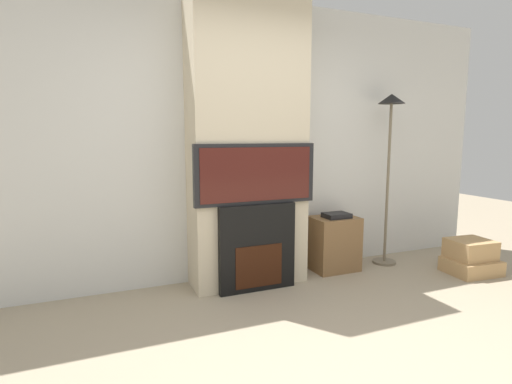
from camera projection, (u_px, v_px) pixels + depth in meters
name	position (u px, v px, depth m)	size (l,w,h in m)	color
wall_back	(239.00, 142.00, 3.92)	(6.00, 0.06, 2.70)	silver
chimney_breast	(248.00, 142.00, 3.70)	(1.08, 0.41, 2.70)	beige
fireplace	(256.00, 247.00, 3.65)	(0.72, 0.15, 0.80)	black
television	(256.00, 174.00, 3.55)	(1.14, 0.07, 0.54)	black
floor_lamp	(390.00, 136.00, 4.26)	(0.28, 0.28, 1.85)	#726651
box_stack	(471.00, 258.00, 4.11)	(0.52, 0.44, 0.35)	tan
media_stand	(334.00, 243.00, 4.20)	(0.47, 0.36, 0.62)	brown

